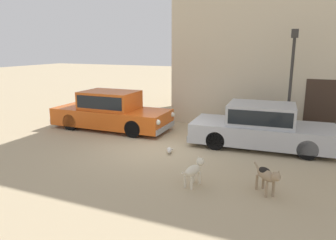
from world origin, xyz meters
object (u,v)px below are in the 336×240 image
at_px(stray_dog_spotted, 267,175).
at_px(stray_cat, 169,150).
at_px(parked_sedan_second, 261,126).
at_px(street_lamp, 292,71).
at_px(stray_dog_tan, 194,169).
at_px(parked_sedan_nearest, 111,111).

xyz_separation_m(stray_dog_spotted, stray_cat, (-3.10, 1.73, -0.37)).
relative_size(parked_sedan_second, stray_dog_spotted, 5.42).
relative_size(parked_sedan_second, street_lamp, 1.25).
bearing_deg(stray_dog_tan, street_lamp, -7.94).
height_order(stray_dog_spotted, street_lamp, street_lamp).
bearing_deg(street_lamp, parked_sedan_nearest, -171.38).
bearing_deg(stray_dog_spotted, street_lamp, 140.11).
bearing_deg(stray_cat, street_lamp, 107.72).
relative_size(stray_dog_spotted, street_lamp, 0.23).
bearing_deg(stray_cat, parked_sedan_second, 102.32).
bearing_deg(street_lamp, stray_dog_tan, -110.94).
distance_m(parked_sedan_second, stray_cat, 3.16).
bearing_deg(parked_sedan_second, stray_dog_spotted, -84.21).
height_order(stray_dog_tan, street_lamp, street_lamp).
height_order(parked_sedan_nearest, stray_dog_tan, parked_sedan_nearest).
xyz_separation_m(parked_sedan_nearest, parked_sedan_second, (5.83, -0.02, -0.04)).
distance_m(parked_sedan_nearest, stray_dog_spotted, 7.33).
relative_size(parked_sedan_second, stray_dog_tan, 4.98).
bearing_deg(parked_sedan_nearest, stray_dog_spotted, -30.03).
distance_m(parked_sedan_second, stray_dog_tan, 3.85).
height_order(stray_dog_spotted, stray_cat, stray_dog_spotted).
bearing_deg(stray_dog_tan, parked_sedan_second, -3.07).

